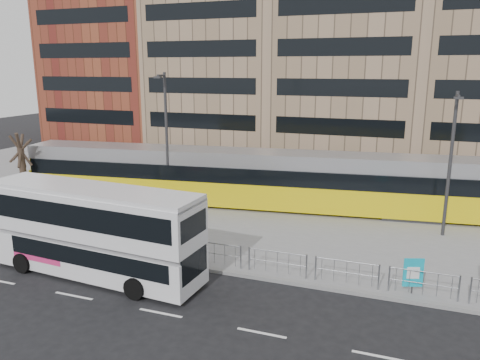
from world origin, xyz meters
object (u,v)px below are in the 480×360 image
(tram, at_px, (250,178))
(lamp_post_west, at_px, (166,135))
(bare_tree, at_px, (18,130))
(ad_panel, at_px, (413,273))
(pedestrian, at_px, (85,214))
(traffic_light_west, at_px, (125,212))
(double_decker_bus, at_px, (93,229))
(lamp_post_east, at_px, (451,159))

(tram, xyz_separation_m, lamp_post_west, (-4.98, -2.02, 2.85))
(tram, xyz_separation_m, bare_tree, (-14.97, -4.03, 2.98))
(ad_panel, bearing_deg, pedestrian, 155.43)
(traffic_light_west, height_order, bare_tree, bare_tree)
(double_decker_bus, bearing_deg, tram, 79.50)
(tram, relative_size, bare_tree, 4.66)
(double_decker_bus, xyz_separation_m, pedestrian, (-4.07, 4.49, -1.12))
(traffic_light_west, xyz_separation_m, lamp_post_west, (-1.70, 7.44, 2.70))
(traffic_light_west, height_order, lamp_post_east, lamp_post_east)
(pedestrian, bearing_deg, tram, -20.49)
(traffic_light_west, distance_m, lamp_post_east, 16.92)
(double_decker_bus, distance_m, bare_tree, 14.58)
(double_decker_bus, xyz_separation_m, traffic_light_west, (-0.12, 2.65, -0.06))
(pedestrian, relative_size, bare_tree, 0.28)
(ad_panel, height_order, traffic_light_west, traffic_light_west)
(traffic_light_west, height_order, lamp_post_west, lamp_post_west)
(double_decker_bus, height_order, bare_tree, bare_tree)
(ad_panel, relative_size, pedestrian, 0.82)
(traffic_light_west, xyz_separation_m, bare_tree, (-11.69, 5.43, 2.83))
(ad_panel, relative_size, lamp_post_east, 0.19)
(lamp_post_east, bearing_deg, tram, 171.15)
(tram, xyz_separation_m, ad_panel, (10.10, -9.48, -0.95))
(lamp_post_east, xyz_separation_m, bare_tree, (-26.62, -2.21, 0.57))
(double_decker_bus, xyz_separation_m, lamp_post_east, (14.81, 10.29, 2.20))
(ad_panel, relative_size, traffic_light_west, 0.48)
(traffic_light_west, bearing_deg, lamp_post_east, 3.35)
(tram, distance_m, ad_panel, 13.89)
(pedestrian, height_order, bare_tree, bare_tree)
(pedestrian, xyz_separation_m, bare_tree, (-7.74, 3.59, 3.89))
(lamp_post_west, bearing_deg, ad_panel, -26.35)
(pedestrian, bearing_deg, ad_panel, -73.14)
(ad_panel, distance_m, lamp_post_east, 8.51)
(lamp_post_east, bearing_deg, bare_tree, -175.25)
(pedestrian, bearing_deg, double_decker_bus, -114.81)
(double_decker_bus, relative_size, lamp_post_east, 1.33)
(tram, relative_size, traffic_light_west, 10.01)
(ad_panel, height_order, lamp_post_west, lamp_post_west)
(bare_tree, bearing_deg, traffic_light_west, -24.92)
(pedestrian, relative_size, lamp_post_west, 0.21)
(double_decker_bus, height_order, pedestrian, double_decker_bus)
(ad_panel, xyz_separation_m, traffic_light_west, (-13.38, 0.03, 1.10))
(tram, relative_size, ad_panel, 20.65)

